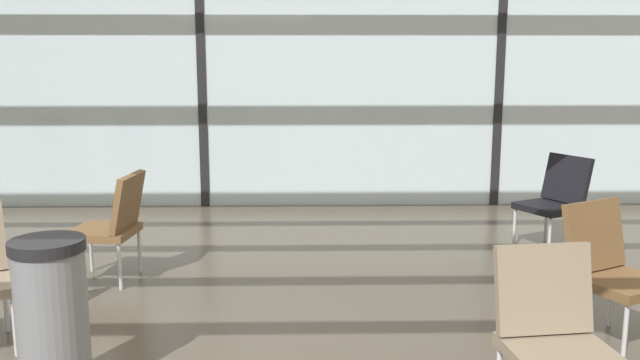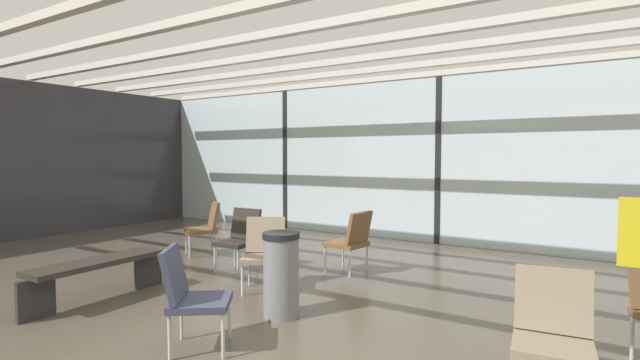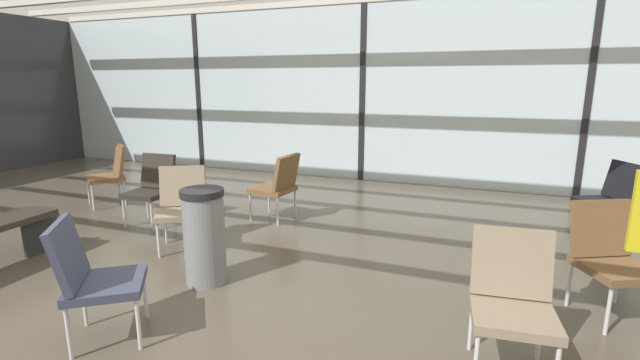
{
  "view_description": "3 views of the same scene",
  "coord_description": "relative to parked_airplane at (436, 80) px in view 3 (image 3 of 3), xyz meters",
  "views": [
    {
      "loc": [
        1.22,
        -2.76,
        1.77
      ],
      "look_at": [
        1.31,
        1.75,
        0.94
      ],
      "focal_mm": 37.55,
      "sensor_mm": 36.0,
      "label": 1
    },
    {
      "loc": [
        2.69,
        -3.11,
        1.63
      ],
      "look_at": [
        -1.95,
        4.18,
        1.17
      ],
      "focal_mm": 25.74,
      "sensor_mm": 36.0,
      "label": 2
    },
    {
      "loc": [
        2.2,
        -2.52,
        1.77
      ],
      "look_at": [
        0.54,
        1.72,
        0.75
      ],
      "focal_mm": 24.73,
      "sensor_mm": 36.0,
      "label": 3
    }
  ],
  "objects": [
    {
      "name": "window_mullion_2",
      "position": [
        2.77,
        -4.4,
        -0.27
      ],
      "size": [
        0.1,
        0.12,
        3.08
      ],
      "primitive_type": "cube",
      "color": "black",
      "rests_on": "ground"
    },
    {
      "name": "window_mullion_1",
      "position": [
        -0.73,
        -4.4,
        -0.27
      ],
      "size": [
        0.1,
        0.12,
        3.08
      ],
      "primitive_type": "cube",
      "color": "black",
      "rests_on": "ground"
    },
    {
      "name": "lounge_chair_2",
      "position": [
        2.82,
        -6.32,
        -1.32
      ],
      "size": [
        0.69,
        0.67,
        0.87
      ],
      "rotation": [
        0.0,
        0.0,
        5.21
      ],
      "color": "black",
      "rests_on": "ground"
    },
    {
      "name": "lounge_chair_1",
      "position": [
        1.67,
        -9.38,
        -1.32
      ],
      "size": [
        0.54,
        0.58,
        0.87
      ],
      "rotation": [
        0.0,
        0.0,
        0.11
      ],
      "color": "#7F705B",
      "rests_on": "ground"
    },
    {
      "name": "glass_curtain_wall",
      "position": [
        -0.73,
        -4.4,
        -0.27
      ],
      "size": [
        14.0,
        0.08,
        3.08
      ],
      "primitive_type": "cube",
      "color": "silver",
      "rests_on": "ground"
    },
    {
      "name": "lounge_chair_3",
      "position": [
        -2.48,
        -7.85,
        -1.32
      ],
      "size": [
        0.5,
        0.54,
        0.87
      ],
      "rotation": [
        0.0,
        0.0,
        0.03
      ],
      "color": "#28231E",
      "rests_on": "ground"
    },
    {
      "name": "trash_bin",
      "position": [
        -0.82,
        -9.06,
        -1.38
      ],
      "size": [
        0.38,
        0.38,
        0.86
      ],
      "color": "slate",
      "rests_on": "ground"
    },
    {
      "name": "lounge_chair_4",
      "position": [
        -1.58,
        -8.4,
        -1.32
      ],
      "size": [
        0.68,
        0.7,
        0.87
      ],
      "rotation": [
        0.0,
        0.0,
        0.53
      ],
      "color": "#7F705B",
      "rests_on": "ground"
    },
    {
      "name": "lounge_chair_7",
      "position": [
        2.39,
        -8.38,
        -1.32
      ],
      "size": [
        0.67,
        0.69,
        0.87
      ],
      "rotation": [
        0.0,
        0.0,
        0.48
      ],
      "color": "brown",
      "rests_on": "ground"
    },
    {
      "name": "lounge_chair_6",
      "position": [
        -0.99,
        -10.1,
        -1.32
      ],
      "size": [
        0.71,
        0.7,
        0.87
      ],
      "rotation": [
        0.0,
        0.0,
        2.21
      ],
      "color": "#33384C",
      "rests_on": "ground"
    },
    {
      "name": "parked_airplane",
      "position": [
        0.0,
        0.0,
        0.0
      ],
      "size": [
        12.22,
        3.63,
        3.63
      ],
      "color": "silver",
      "rests_on": "ground"
    },
    {
      "name": "ground_plane",
      "position": [
        -0.73,
        -9.6,
        -1.82
      ],
      "size": [
        60.0,
        60.0,
        0.0
      ],
      "primitive_type": "plane",
      "color": "#4C4438"
    },
    {
      "name": "lounge_chair_5",
      "position": [
        -3.66,
        -7.37,
        -1.32
      ],
      "size": [
        0.69,
        0.7,
        0.87
      ],
      "rotation": [
        0.0,
        0.0,
        5.68
      ],
      "color": "brown",
      "rests_on": "ground"
    },
    {
      "name": "window_mullion_0",
      "position": [
        -4.23,
        -4.4,
        -0.27
      ],
      "size": [
        0.1,
        0.12,
        3.08
      ],
      "primitive_type": "cube",
      "color": "black",
      "rests_on": "ground"
    },
    {
      "name": "lounge_chair_0",
      "position": [
        -1.04,
        -7.18,
        -1.32
      ],
      "size": [
        0.58,
        0.54,
        0.87
      ],
      "rotation": [
        0.0,
        0.0,
        4.59
      ],
      "color": "brown",
      "rests_on": "ground"
    }
  ]
}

